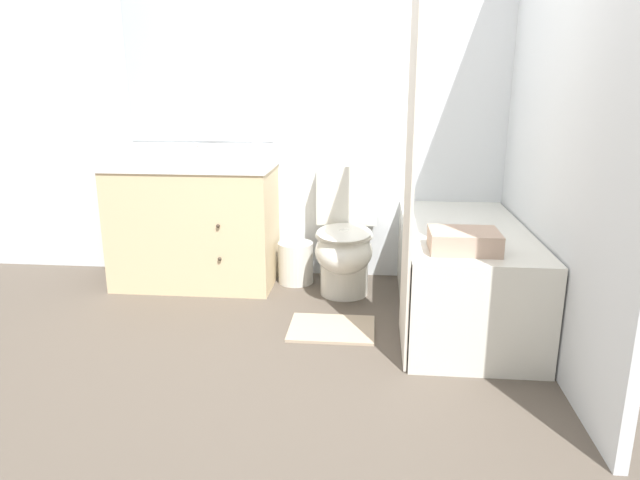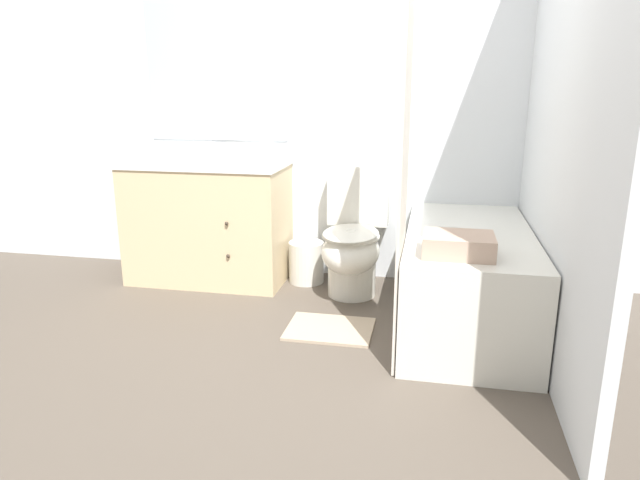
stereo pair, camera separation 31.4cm
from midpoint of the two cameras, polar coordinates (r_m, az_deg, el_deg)
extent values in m
plane|color=brown|center=(2.71, -8.07, -14.25)|extent=(14.00, 14.00, 0.00)
cube|color=silver|center=(3.95, -3.20, 14.21)|extent=(8.00, 0.05, 2.50)
cube|color=#B2BCC6|center=(4.10, -14.30, 16.06)|extent=(1.00, 0.01, 0.93)
cube|color=silver|center=(3.16, 19.43, 13.09)|extent=(0.05, 2.59, 2.50)
cube|color=beige|center=(3.96, -14.61, 1.27)|extent=(1.06, 0.54, 0.79)
cube|color=white|center=(3.88, -15.02, 7.18)|extent=(1.08, 0.56, 0.03)
cylinder|color=silver|center=(3.89, -14.98, 6.60)|extent=(0.33, 0.33, 0.10)
sphere|color=#382D23|center=(3.60, -12.65, 1.34)|extent=(0.02, 0.02, 0.02)
sphere|color=#382D23|center=(3.66, -12.45, -1.91)|extent=(0.02, 0.02, 0.02)
cylinder|color=silver|center=(4.07, -14.06, 8.10)|extent=(0.04, 0.04, 0.04)
cylinder|color=silver|center=(4.02, -14.32, 8.89)|extent=(0.02, 0.11, 0.09)
cylinder|color=silver|center=(4.09, -14.80, 8.11)|extent=(0.03, 0.03, 0.04)
cylinder|color=silver|center=(4.05, -13.32, 8.14)|extent=(0.03, 0.03, 0.04)
cylinder|color=silver|center=(3.71, 0.00, -3.77)|extent=(0.31, 0.31, 0.23)
ellipsoid|color=silver|center=(3.59, -0.09, -1.11)|extent=(0.36, 0.51, 0.27)
torus|color=silver|center=(3.56, -0.10, 0.43)|extent=(0.36, 0.36, 0.04)
cube|color=silver|center=(3.85, 0.40, 4.60)|extent=(0.40, 0.18, 0.40)
ellipsoid|color=silver|center=(3.55, -0.10, 0.77)|extent=(0.34, 0.48, 0.02)
cube|color=silver|center=(3.35, 11.44, -3.32)|extent=(0.67, 1.44, 0.55)
cube|color=#A5A7A2|center=(3.27, 11.68, 1.13)|extent=(0.55, 1.32, 0.01)
cube|color=silver|center=(2.75, 5.76, 7.53)|extent=(0.01, 0.55, 1.91)
cylinder|color=silver|center=(3.92, -4.74, -2.31)|extent=(0.24, 0.24, 0.28)
cube|color=beige|center=(3.98, -13.44, 8.24)|extent=(0.14, 0.11, 0.08)
ellipsoid|color=white|center=(3.98, -13.49, 8.95)|extent=(0.06, 0.03, 0.03)
cylinder|color=white|center=(3.79, -8.71, 8.73)|extent=(0.06, 0.06, 0.15)
cylinder|color=silver|center=(3.78, -8.77, 10.12)|extent=(0.03, 0.03, 0.03)
cube|color=silver|center=(3.91, -20.67, 7.36)|extent=(0.28, 0.15, 0.05)
cube|color=tan|center=(2.79, 11.10, -0.13)|extent=(0.33, 0.26, 0.10)
cube|color=tan|center=(3.22, -1.65, -8.90)|extent=(0.47, 0.37, 0.02)
camera|label=1|loc=(0.16, -92.86, -0.79)|focal=32.00mm
camera|label=2|loc=(0.16, 87.14, 0.79)|focal=32.00mm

